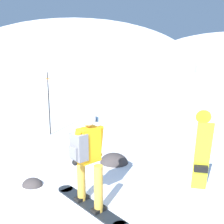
{
  "coord_description": "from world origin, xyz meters",
  "views": [
    {
      "loc": [
        1.7,
        -3.51,
        2.68
      ],
      "look_at": [
        0.17,
        3.58,
        1.0
      ],
      "focal_mm": 43.75,
      "sensor_mm": 36.0,
      "label": 1
    }
  ],
  "objects_px": {
    "piste_marker_near": "(49,99)",
    "rock_mid": "(32,185)",
    "spare_snowboard": "(202,153)",
    "snowboarder_main": "(88,157)",
    "rock_dark": "(114,163)"
  },
  "relations": [
    {
      "from": "snowboarder_main",
      "to": "piste_marker_near",
      "type": "bearing_deg",
      "value": 122.94
    },
    {
      "from": "spare_snowboard",
      "to": "rock_dark",
      "type": "xyz_separation_m",
      "value": [
        -1.87,
        1.06,
        -0.81
      ]
    },
    {
      "from": "spare_snowboard",
      "to": "snowboarder_main",
      "type": "bearing_deg",
      "value": -155.23
    },
    {
      "from": "piste_marker_near",
      "to": "rock_dark",
      "type": "distance_m",
      "value": 3.24
    },
    {
      "from": "rock_dark",
      "to": "rock_mid",
      "type": "xyz_separation_m",
      "value": [
        -1.38,
        -1.44,
        0.0
      ]
    },
    {
      "from": "piste_marker_near",
      "to": "rock_dark",
      "type": "height_order",
      "value": "piste_marker_near"
    },
    {
      "from": "piste_marker_near",
      "to": "rock_dark",
      "type": "bearing_deg",
      "value": -35.82
    },
    {
      "from": "spare_snowboard",
      "to": "piste_marker_near",
      "type": "height_order",
      "value": "piste_marker_near"
    },
    {
      "from": "snowboarder_main",
      "to": "spare_snowboard",
      "type": "xyz_separation_m",
      "value": [
        1.92,
        0.89,
        -0.11
      ]
    },
    {
      "from": "piste_marker_near",
      "to": "rock_mid",
      "type": "bearing_deg",
      "value": -71.51
    },
    {
      "from": "snowboarder_main",
      "to": "rock_mid",
      "type": "height_order",
      "value": "snowboarder_main"
    },
    {
      "from": "snowboarder_main",
      "to": "piste_marker_near",
      "type": "height_order",
      "value": "piste_marker_near"
    },
    {
      "from": "snowboarder_main",
      "to": "rock_dark",
      "type": "relative_size",
      "value": 2.54
    },
    {
      "from": "rock_dark",
      "to": "snowboarder_main",
      "type": "bearing_deg",
      "value": -91.39
    },
    {
      "from": "rock_dark",
      "to": "spare_snowboard",
      "type": "bearing_deg",
      "value": -29.49
    }
  ]
}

